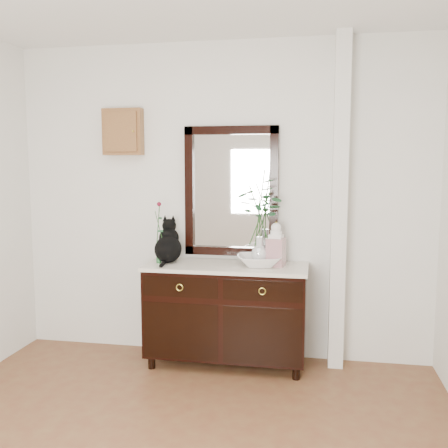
% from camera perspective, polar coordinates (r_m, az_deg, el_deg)
% --- Properties ---
extents(wall_back, '(3.60, 0.04, 2.70)m').
position_cam_1_polar(wall_back, '(4.30, -0.47, 2.56)').
color(wall_back, white).
rests_on(wall_back, ground).
extents(pilaster, '(0.12, 0.20, 2.70)m').
position_cam_1_polar(pilaster, '(4.14, 13.03, 2.23)').
color(pilaster, white).
rests_on(pilaster, ground).
extents(sideboard, '(1.33, 0.52, 0.82)m').
position_cam_1_polar(sideboard, '(4.19, 0.25, -9.73)').
color(sideboard, black).
rests_on(sideboard, ground).
extents(wall_mirror, '(0.80, 0.06, 1.10)m').
position_cam_1_polar(wall_mirror, '(4.26, 0.82, 3.74)').
color(wall_mirror, black).
rests_on(wall_mirror, wall_back).
extents(key_cabinet, '(0.35, 0.10, 0.40)m').
position_cam_1_polar(key_cabinet, '(4.49, -11.47, 10.27)').
color(key_cabinet, brown).
rests_on(key_cabinet, wall_back).
extents(cat, '(0.30, 0.35, 0.37)m').
position_cam_1_polar(cat, '(4.22, -6.42, -1.87)').
color(cat, black).
rests_on(cat, sideboard).
extents(lotus_bowl, '(0.42, 0.42, 0.09)m').
position_cam_1_polar(lotus_bowl, '(4.06, 4.06, -4.20)').
color(lotus_bowl, white).
rests_on(lotus_bowl, sideboard).
extents(vase_branches, '(0.46, 0.46, 0.77)m').
position_cam_1_polar(vase_branches, '(4.01, 4.10, 0.87)').
color(vase_branches, silver).
rests_on(vase_branches, lotus_bowl).
extents(bud_vase_rose, '(0.06, 0.06, 0.52)m').
position_cam_1_polar(bud_vase_rose, '(4.17, -7.53, -0.92)').
color(bud_vase_rose, '#296231').
rests_on(bud_vase_rose, sideboard).
extents(ginger_jar, '(0.16, 0.16, 0.36)m').
position_cam_1_polar(ginger_jar, '(4.05, 5.95, -2.26)').
color(ginger_jar, white).
rests_on(ginger_jar, sideboard).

